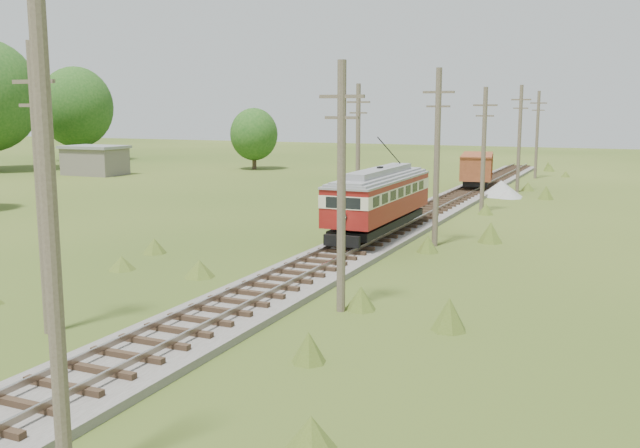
% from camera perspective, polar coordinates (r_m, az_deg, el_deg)
% --- Properties ---
extents(railbed_main, '(3.60, 96.00, 0.57)m').
position_cam_1_polar(railbed_main, '(40.85, 5.90, -0.40)').
color(railbed_main, '#605B54').
rests_on(railbed_main, ground).
extents(streetcar, '(2.64, 10.95, 4.98)m').
position_cam_1_polar(streetcar, '(38.20, 4.80, 2.26)').
color(streetcar, black).
rests_on(streetcar, ground).
extents(gondola, '(3.80, 8.09, 2.58)m').
position_cam_1_polar(gondola, '(62.52, 12.44, 4.41)').
color(gondola, black).
rests_on(gondola, ground).
extents(gravel_pile, '(3.51, 3.72, 1.28)m').
position_cam_1_polar(gravel_pile, '(58.93, 14.38, 2.72)').
color(gravel_pile, gray).
rests_on(gravel_pile, ground).
extents(utility_pole_r_1, '(0.30, 0.30, 8.80)m').
position_cam_1_polar(utility_pole_r_1, '(13.43, -20.63, -2.59)').
color(utility_pole_r_1, brown).
rests_on(utility_pole_r_1, ground).
extents(utility_pole_r_2, '(1.60, 0.30, 8.60)m').
position_cam_1_polar(utility_pole_r_2, '(24.24, 1.72, 3.11)').
color(utility_pole_r_2, brown).
rests_on(utility_pole_r_2, ground).
extents(utility_pole_r_3, '(1.60, 0.30, 9.00)m').
position_cam_1_polar(utility_pole_r_3, '(36.58, 9.34, 5.39)').
color(utility_pole_r_3, brown).
rests_on(utility_pole_r_3, ground).
extents(utility_pole_r_4, '(1.60, 0.30, 8.40)m').
position_cam_1_polar(utility_pole_r_4, '(49.30, 12.96, 5.90)').
color(utility_pole_r_4, brown).
rests_on(utility_pole_r_4, ground).
extents(utility_pole_r_5, '(1.60, 0.30, 8.90)m').
position_cam_1_polar(utility_pole_r_5, '(62.02, 15.67, 6.67)').
color(utility_pole_r_5, brown).
rests_on(utility_pole_r_5, ground).
extents(utility_pole_r_6, '(1.60, 0.30, 8.70)m').
position_cam_1_polar(utility_pole_r_6, '(74.93, 16.98, 6.92)').
color(utility_pole_r_6, brown).
rests_on(utility_pole_r_6, ground).
extents(utility_pole_l_a, '(1.60, 0.30, 9.00)m').
position_cam_1_polar(utility_pole_l_a, '(23.40, -21.48, 2.75)').
color(utility_pole_l_a, brown).
rests_on(utility_pole_l_a, ground).
extents(utility_pole_l_b, '(1.60, 0.30, 8.60)m').
position_cam_1_polar(utility_pole_l_b, '(47.50, 3.06, 6.12)').
color(utility_pole_l_b, brown).
rests_on(utility_pole_l_b, ground).
extents(tree_left_5, '(9.66, 9.66, 12.44)m').
position_cam_1_polar(tree_left_5, '(101.01, -18.94, 8.84)').
color(tree_left_5, '#38281C').
rests_on(tree_left_5, ground).
extents(tree_mid_a, '(5.46, 5.46, 7.03)m').
position_cam_1_polar(tree_mid_a, '(82.89, -5.31, 7.16)').
color(tree_mid_a, '#38281C').
rests_on(tree_mid_a, ground).
extents(shed, '(6.40, 4.40, 3.10)m').
position_cam_1_polar(shed, '(79.34, -17.56, 4.90)').
color(shed, slate).
rests_on(shed, ground).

